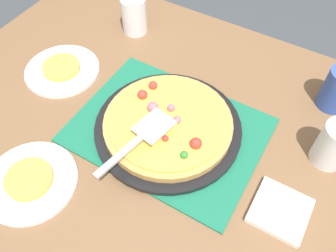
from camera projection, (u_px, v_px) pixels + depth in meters
ground_plane at (168, 232)px, 1.51m from camera, size 8.00×8.00×0.00m
dining_table at (168, 153)px, 0.99m from camera, size 1.40×1.00×0.75m
placemat at (168, 130)px, 0.90m from camera, size 0.48×0.36×0.01m
pizza_pan at (168, 128)px, 0.90m from camera, size 0.38×0.38×0.01m
pizza at (168, 123)px, 0.88m from camera, size 0.33×0.33×0.05m
plate_near_left at (62, 70)px, 1.04m from camera, size 0.22×0.22×0.01m
plate_far_right at (31, 182)px, 0.81m from camera, size 0.22×0.22×0.01m
served_slice_left at (61, 67)px, 1.02m from camera, size 0.11×0.11×0.02m
served_slice_right at (29, 179)px, 0.80m from camera, size 0.11×0.11×0.02m
cup_near at (334, 145)px, 0.81m from camera, size 0.08×0.08×0.12m
cup_far at (134, 15)px, 1.11m from camera, size 0.08×0.08×0.12m
pizza_server at (140, 138)px, 0.81m from camera, size 0.09×0.23×0.01m
napkin_stack at (280, 211)px, 0.77m from camera, size 0.12×0.12×0.02m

